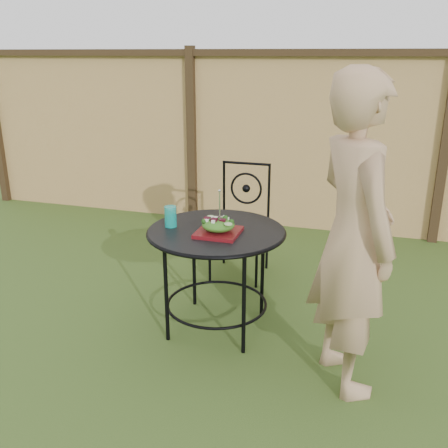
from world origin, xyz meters
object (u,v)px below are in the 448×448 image
object	(u,v)px
patio_table	(216,249)
diner	(354,237)
salad_plate	(218,232)
patio_chair	(241,218)

from	to	relation	value
patio_table	diner	world-z (taller)	diner
diner	salad_plate	size ratio (longest dim) A/B	6.58
patio_chair	diner	world-z (taller)	diner
patio_table	patio_chair	xyz separation A→B (m)	(-0.08, 0.94, -0.08)
patio_table	diner	distance (m)	1.00
patio_chair	diner	size ratio (longest dim) A/B	0.54
diner	patio_table	bearing A→B (deg)	38.83
patio_table	diner	bearing A→B (deg)	-21.03
patio_table	patio_chair	world-z (taller)	patio_chair
patio_chair	salad_plate	xyz separation A→B (m)	(0.12, -1.02, 0.23)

